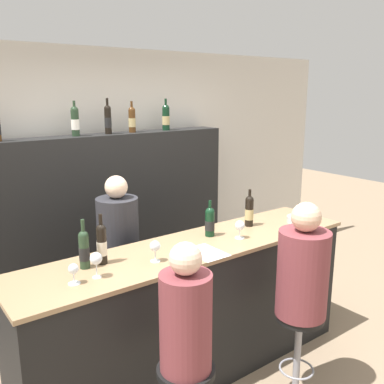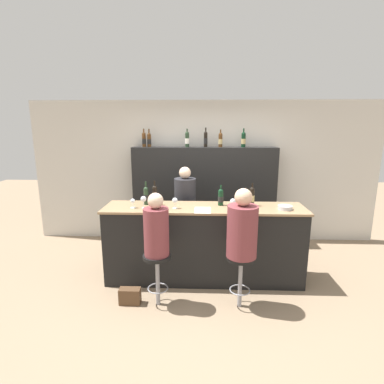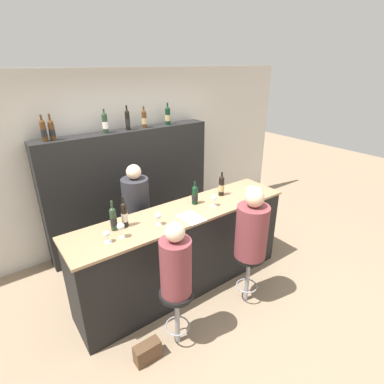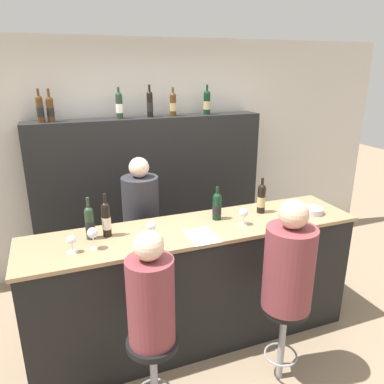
{
  "view_description": "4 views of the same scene",
  "coord_description": "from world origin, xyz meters",
  "px_view_note": "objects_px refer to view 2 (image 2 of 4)",
  "views": [
    {
      "loc": [
        -1.81,
        -2.09,
        2.19
      ],
      "look_at": [
        0.05,
        0.38,
        1.45
      ],
      "focal_mm": 40.0,
      "sensor_mm": 36.0,
      "label": 1
    },
    {
      "loc": [
        -0.01,
        -3.65,
        2.16
      ],
      "look_at": [
        -0.17,
        0.26,
        1.28
      ],
      "focal_mm": 28.0,
      "sensor_mm": 36.0,
      "label": 2
    },
    {
      "loc": [
        -1.76,
        -2.25,
        2.67
      ],
      "look_at": [
        0.16,
        0.36,
        1.25
      ],
      "focal_mm": 28.0,
      "sensor_mm": 36.0,
      "label": 3
    },
    {
      "loc": [
        -1.02,
        -2.27,
        2.3
      ],
      "look_at": [
        -0.07,
        0.21,
        1.4
      ],
      "focal_mm": 35.0,
      "sensor_mm": 36.0,
      "label": 4
    }
  ],
  "objects_px": {
    "wine_glass_0": "(133,202)",
    "bar_stool_left": "(157,266)",
    "wine_bottle_counter_1": "(155,195)",
    "guest_seated_right": "(242,228)",
    "metal_bowl": "(285,208)",
    "bartender": "(185,218)",
    "wine_glass_1": "(143,199)",
    "wine_bottle_backbar_4": "(220,140)",
    "handbag": "(130,296)",
    "guest_seated_left": "(156,229)",
    "wine_bottle_counter_0": "(146,195)",
    "wine_bottle_counter_2": "(221,197)",
    "wine_bottle_counter_3": "(252,196)",
    "wine_glass_2": "(175,201)",
    "wine_glass_3": "(233,202)",
    "wine_bottle_backbar_1": "(149,140)",
    "wine_bottle_backbar_2": "(187,139)",
    "wine_bottle_backbar_5": "(243,139)",
    "wine_bottle_backbar_3": "(206,139)",
    "wine_bottle_backbar_0": "(144,139)",
    "bar_stool_right": "(241,268)"
  },
  "relations": [
    {
      "from": "wine_bottle_counter_0",
      "to": "wine_bottle_counter_3",
      "type": "height_order",
      "value": "wine_bottle_counter_0"
    },
    {
      "from": "wine_bottle_backbar_2",
      "to": "wine_glass_2",
      "type": "relative_size",
      "value": 2.17
    },
    {
      "from": "guest_seated_right",
      "to": "wine_bottle_counter_3",
      "type": "bearing_deg",
      "value": 73.83
    },
    {
      "from": "wine_bottle_backbar_3",
      "to": "bartender",
      "type": "distance_m",
      "value": 1.47
    },
    {
      "from": "metal_bowl",
      "to": "bartender",
      "type": "height_order",
      "value": "bartender"
    },
    {
      "from": "bar_stool_left",
      "to": "wine_bottle_backbar_3",
      "type": "bearing_deg",
      "value": 74.25
    },
    {
      "from": "wine_bottle_backbar_2",
      "to": "metal_bowl",
      "type": "xyz_separation_m",
      "value": [
        1.38,
        -1.47,
        -0.82
      ]
    },
    {
      "from": "wine_glass_0",
      "to": "handbag",
      "type": "height_order",
      "value": "wine_glass_0"
    },
    {
      "from": "wine_bottle_counter_2",
      "to": "wine_glass_0",
      "type": "height_order",
      "value": "wine_bottle_counter_2"
    },
    {
      "from": "wine_bottle_counter_0",
      "to": "wine_bottle_backbar_1",
      "type": "distance_m",
      "value": 1.48
    },
    {
      "from": "wine_glass_3",
      "to": "bar_stool_right",
      "type": "relative_size",
      "value": 0.22
    },
    {
      "from": "wine_glass_2",
      "to": "metal_bowl",
      "type": "height_order",
      "value": "wine_glass_2"
    },
    {
      "from": "metal_bowl",
      "to": "wine_bottle_backbar_2",
      "type": "bearing_deg",
      "value": 133.07
    },
    {
      "from": "wine_glass_3",
      "to": "wine_glass_0",
      "type": "bearing_deg",
      "value": 180.0
    },
    {
      "from": "wine_bottle_counter_1",
      "to": "guest_seated_right",
      "type": "bearing_deg",
      "value": -33.84
    },
    {
      "from": "wine_glass_1",
      "to": "wine_bottle_backbar_4",
      "type": "bearing_deg",
      "value": 53.39
    },
    {
      "from": "wine_glass_0",
      "to": "wine_glass_2",
      "type": "xyz_separation_m",
      "value": [
        0.57,
        -0.0,
        0.02
      ]
    },
    {
      "from": "wine_bottle_backbar_2",
      "to": "wine_bottle_backbar_5",
      "type": "bearing_deg",
      "value": 0.0
    },
    {
      "from": "wine_glass_0",
      "to": "bar_stool_left",
      "type": "relative_size",
      "value": 0.2
    },
    {
      "from": "wine_bottle_counter_1",
      "to": "wine_bottle_backbar_3",
      "type": "relative_size",
      "value": 1.01
    },
    {
      "from": "wine_bottle_backbar_4",
      "to": "wine_bottle_backbar_1",
      "type": "bearing_deg",
      "value": 180.0
    },
    {
      "from": "wine_bottle_backbar_1",
      "to": "wine_glass_2",
      "type": "relative_size",
      "value": 2.16
    },
    {
      "from": "wine_bottle_backbar_3",
      "to": "wine_glass_3",
      "type": "distance_m",
      "value": 1.69
    },
    {
      "from": "wine_bottle_backbar_1",
      "to": "wine_glass_3",
      "type": "relative_size",
      "value": 2.22
    },
    {
      "from": "wine_bottle_counter_1",
      "to": "wine_glass_2",
      "type": "distance_m",
      "value": 0.35
    },
    {
      "from": "wine_glass_3",
      "to": "guest_seated_left",
      "type": "height_order",
      "value": "guest_seated_left"
    },
    {
      "from": "wine_bottle_counter_2",
      "to": "bar_stool_left",
      "type": "relative_size",
      "value": 0.44
    },
    {
      "from": "wine_glass_1",
      "to": "guest_seated_right",
      "type": "relative_size",
      "value": 0.2
    },
    {
      "from": "guest_seated_left",
      "to": "bartender",
      "type": "distance_m",
      "value": 1.35
    },
    {
      "from": "wine_glass_0",
      "to": "metal_bowl",
      "type": "xyz_separation_m",
      "value": [
        2.03,
        0.0,
        -0.06
      ]
    },
    {
      "from": "metal_bowl",
      "to": "guest_seated_right",
      "type": "xyz_separation_m",
      "value": [
        -0.63,
        -0.57,
        -0.09
      ]
    },
    {
      "from": "wine_bottle_backbar_5",
      "to": "guest_seated_right",
      "type": "xyz_separation_m",
      "value": [
        -0.24,
        -2.05,
        -0.92
      ]
    },
    {
      "from": "wine_bottle_counter_0",
      "to": "wine_bottle_counter_2",
      "type": "bearing_deg",
      "value": 0.0
    },
    {
      "from": "wine_bottle_backbar_1",
      "to": "wine_bottle_backbar_3",
      "type": "height_order",
      "value": "wine_bottle_backbar_3"
    },
    {
      "from": "wine_bottle_counter_1",
      "to": "handbag",
      "type": "bearing_deg",
      "value": -105.98
    },
    {
      "from": "wine_bottle_backbar_0",
      "to": "wine_bottle_backbar_2",
      "type": "distance_m",
      "value": 0.77
    },
    {
      "from": "guest_seated_left",
      "to": "wine_glass_3",
      "type": "bearing_deg",
      "value": 31.46
    },
    {
      "from": "wine_bottle_backbar_4",
      "to": "handbag",
      "type": "height_order",
      "value": "wine_bottle_backbar_4"
    },
    {
      "from": "wine_bottle_backbar_1",
      "to": "guest_seated_right",
      "type": "relative_size",
      "value": 0.39
    },
    {
      "from": "metal_bowl",
      "to": "guest_seated_left",
      "type": "distance_m",
      "value": 1.73
    },
    {
      "from": "wine_glass_0",
      "to": "metal_bowl",
      "type": "bearing_deg",
      "value": 0.0
    },
    {
      "from": "wine_bottle_counter_0",
      "to": "wine_bottle_backbar_4",
      "type": "height_order",
      "value": "wine_bottle_backbar_4"
    },
    {
      "from": "wine_bottle_counter_2",
      "to": "metal_bowl",
      "type": "height_order",
      "value": "wine_bottle_counter_2"
    },
    {
      "from": "wine_bottle_backbar_0",
      "to": "wine_glass_3",
      "type": "bearing_deg",
      "value": -45.39
    },
    {
      "from": "wine_bottle_counter_3",
      "to": "guest_seated_right",
      "type": "distance_m",
      "value": 0.81
    },
    {
      "from": "wine_bottle_counter_1",
      "to": "wine_glass_1",
      "type": "distance_m",
      "value": 0.22
    },
    {
      "from": "wine_bottle_counter_2",
      "to": "wine_glass_1",
      "type": "relative_size",
      "value": 1.76
    },
    {
      "from": "metal_bowl",
      "to": "wine_glass_0",
      "type": "bearing_deg",
      "value": -180.0
    },
    {
      "from": "bar_stool_right",
      "to": "wine_bottle_counter_0",
      "type": "bearing_deg",
      "value": 148.85
    },
    {
      "from": "wine_bottle_counter_2",
      "to": "wine_bottle_backbar_5",
      "type": "height_order",
      "value": "wine_bottle_backbar_5"
    }
  ]
}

